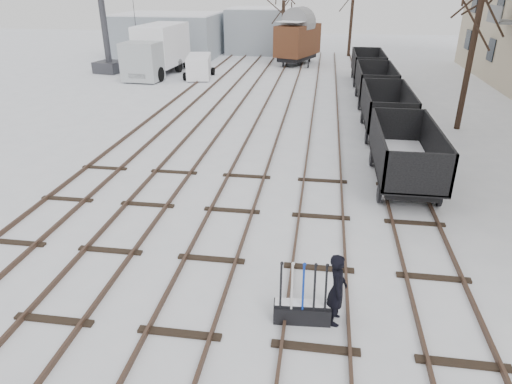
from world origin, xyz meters
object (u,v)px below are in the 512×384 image
Objects in this scene: ground_frame at (302,310)px; worker at (337,289)px; lorry at (158,50)px; box_van_wagon at (298,39)px; panel_van at (199,66)px; freight_wagon_a at (404,163)px; crane at (107,38)px.

ground_frame is 0.84× the size of worker.
lorry is at bearing 111.45° from ground_frame.
box_van_wagon is (-2.43, 34.87, 1.96)m from ground_frame.
lorry is (-10.93, -6.46, -0.27)m from box_van_wagon.
lorry is at bearing 155.16° from panel_van.
freight_wagon_a is 0.53× the size of crane.
freight_wagon_a is 0.64× the size of lorry.
box_van_wagon is (-3.18, 34.77, 1.36)m from worker.
panel_van is 0.41× the size of crane.
freight_wagon_a is 23.15m from panel_van.
box_van_wagon reaches higher than panel_van.
panel_van is at bearing 22.53° from worker.
lorry is at bearing 5.54° from crane.
crane is at bearing -137.47° from box_van_wagon.
crane is (-8.06, 1.36, 1.81)m from panel_van.
box_van_wagon reaches higher than ground_frame.
worker reaches higher than panel_van.
ground_frame is at bearing -61.23° from lorry.
worker is 34.94m from box_van_wagon.
box_van_wagon reaches higher than worker.
freight_wagon_a is at bearing -66.18° from panel_van.
worker is at bearing -107.44° from freight_wagon_a.
ground_frame is at bearing 99.20° from worker.
worker is (0.75, 0.10, 0.60)m from ground_frame.
crane reaches higher than worker.
lorry is 4.50m from crane.
lorry is (-13.36, 28.40, 1.69)m from ground_frame.
ground_frame is at bearing -111.80° from freight_wagon_a.
box_van_wagon is (-5.78, 26.51, 1.39)m from freight_wagon_a.
freight_wagon_a is at bearing -15.83° from worker.
ground_frame is 31.43m from lorry.
worker is 0.21× the size of lorry.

